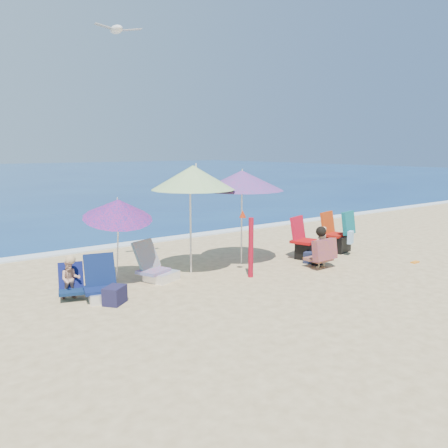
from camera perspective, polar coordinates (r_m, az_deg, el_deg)
ground at (r=9.43m, az=5.14°, el=-7.22°), size 120.00×120.00×0.00m
foam at (r=13.54m, az=-9.40°, el=-2.15°), size 120.00×0.50×0.04m
umbrella_turquoise at (r=10.62m, az=2.24°, el=5.42°), size 2.09×2.09×2.23m
umbrella_striped at (r=9.76m, az=-3.86°, el=5.76°), size 2.21×2.21×2.38m
umbrella_blue at (r=9.20m, az=-13.00°, el=1.84°), size 1.59×1.63×1.86m
furled_umbrella at (r=9.65m, az=3.15°, el=-2.11°), size 0.19×0.42×1.40m
chair_navy at (r=8.62m, az=-14.80°, el=-7.67°), size 0.73×0.84×0.78m
chair_rainbow at (r=9.61m, az=-8.40°, el=-5.64°), size 0.87×0.92×0.81m
camp_chair_left at (r=11.51m, az=10.24°, el=-2.72°), size 0.83×0.76×1.03m
camp_chair_right at (r=12.42m, az=13.99°, el=-1.57°), size 0.75×1.05×1.10m
person_center at (r=10.63m, az=12.06°, el=-2.91°), size 0.66×0.55×0.96m
person_left at (r=8.77m, az=-18.49°, el=-6.46°), size 0.59×0.66×0.81m
bag_navy_a at (r=8.33m, az=-13.40°, el=-8.58°), size 0.49×0.48×0.31m
bag_navy_b at (r=11.15m, az=10.67°, el=-4.06°), size 0.43×0.39×0.26m
bag_black_b at (r=10.96m, az=11.46°, el=-4.56°), size 0.25×0.20×0.17m
orange_item at (r=11.87m, az=22.61°, el=-4.39°), size 0.24×0.12×0.03m
seagull at (r=9.94m, az=-13.17°, el=22.44°), size 0.92×0.43×0.16m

